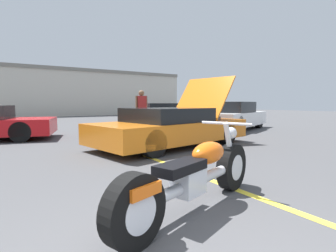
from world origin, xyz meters
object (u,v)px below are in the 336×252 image
at_px(motorcycle, 195,177).
at_px(show_car_hood_open, 172,127).
at_px(parked_car_mid_row, 161,113).
at_px(parked_car_right_row, 232,116).
at_px(spectator_near_motorcycle, 141,108).

bearing_deg(motorcycle, show_car_hood_open, 40.04).
bearing_deg(parked_car_mid_row, parked_car_right_row, -76.59).
height_order(show_car_hood_open, parked_car_mid_row, show_car_hood_open).
bearing_deg(motorcycle, parked_car_right_row, 21.62).
height_order(show_car_hood_open, spectator_near_motorcycle, show_car_hood_open).
distance_m(parked_car_mid_row, spectator_near_motorcycle, 5.60).
xyz_separation_m(motorcycle, show_car_hood_open, (2.21, 3.87, 0.15)).
height_order(motorcycle, spectator_near_motorcycle, spectator_near_motorcycle).
bearing_deg(parked_car_right_row, parked_car_mid_row, 72.74).
bearing_deg(parked_car_right_row, show_car_hood_open, -176.70).
xyz_separation_m(parked_car_mid_row, spectator_near_motorcycle, (-3.48, -4.36, 0.44)).
xyz_separation_m(show_car_hood_open, parked_car_mid_row, (4.19, 7.76, 0.04)).
relative_size(show_car_hood_open, parked_car_mid_row, 1.12).
xyz_separation_m(motorcycle, spectator_near_motorcycle, (2.92, 7.26, 0.63)).
relative_size(parked_car_right_row, spectator_near_motorcycle, 2.84).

